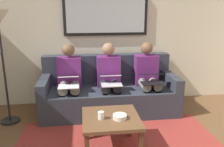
{
  "coord_description": "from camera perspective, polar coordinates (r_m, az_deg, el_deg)",
  "views": [
    {
      "loc": [
        0.43,
        1.59,
        1.66
      ],
      "look_at": [
        0.0,
        -1.7,
        0.75
      ],
      "focal_mm": 37.62,
      "sensor_mm": 36.0,
      "label": 1
    }
  ],
  "objects": [
    {
      "name": "coffee_table",
      "position": [
        2.82,
        -0.26,
        -11.62
      ],
      "size": [
        0.66,
        0.66,
        0.45
      ],
      "color": "brown",
      "rests_on": "ground_plane"
    },
    {
      "name": "cup",
      "position": [
        2.72,
        -2.68,
        -10.14
      ],
      "size": [
        0.07,
        0.07,
        0.09
      ],
      "primitive_type": "cylinder",
      "color": "silver",
      "rests_on": "coffee_table"
    },
    {
      "name": "couch",
      "position": [
        3.97,
        -0.78,
        -4.52
      ],
      "size": [
        2.2,
        0.9,
        0.9
      ],
      "color": "#2D333D",
      "rests_on": "ground_plane"
    },
    {
      "name": "bowl",
      "position": [
        2.74,
        1.91,
        -10.43
      ],
      "size": [
        0.16,
        0.16,
        0.05
      ],
      "primitive_type": "cylinder",
      "color": "beige",
      "rests_on": "coffee_table"
    },
    {
      "name": "framed_mirror",
      "position": [
        4.12,
        -1.49,
        13.8
      ],
      "size": [
        1.44,
        0.05,
        0.66
      ],
      "color": "black"
    },
    {
      "name": "person_right",
      "position": [
        3.8,
        -10.32,
        -1.0
      ],
      "size": [
        0.38,
        0.58,
        1.14
      ],
      "color": "#66236B",
      "rests_on": "couch"
    },
    {
      "name": "person_middle",
      "position": [
        3.81,
        -0.68,
        -0.67
      ],
      "size": [
        0.38,
        0.58,
        1.14
      ],
      "color": "#66236B",
      "rests_on": "couch"
    },
    {
      "name": "wall_rear",
      "position": [
        4.23,
        -1.6,
        10.45
      ],
      "size": [
        6.0,
        0.12,
        2.6
      ],
      "primitive_type": "cube",
      "color": "beige",
      "rests_on": "ground_plane"
    },
    {
      "name": "laptop_black",
      "position": [
        3.71,
        9.65,
        -1.13
      ],
      "size": [
        0.36,
        0.33,
        0.14
      ],
      "color": "black"
    },
    {
      "name": "person_left",
      "position": [
        3.94,
        8.61,
        -0.33
      ],
      "size": [
        0.38,
        0.58,
        1.14
      ],
      "color": "#66236B",
      "rests_on": "couch"
    },
    {
      "name": "laptop_white",
      "position": [
        3.56,
        -10.5,
        -1.82
      ],
      "size": [
        0.3,
        0.35,
        0.15
      ],
      "color": "white"
    },
    {
      "name": "laptop_silver",
      "position": [
        3.58,
        -0.21,
        -1.5
      ],
      "size": [
        0.31,
        0.33,
        0.14
      ],
      "color": "silver"
    }
  ]
}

